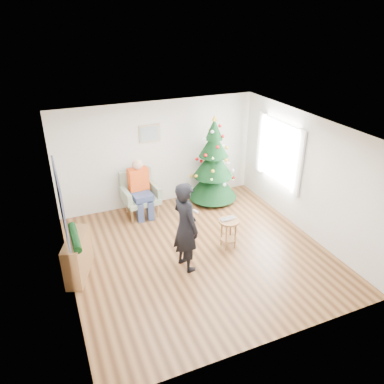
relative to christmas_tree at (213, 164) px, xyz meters
name	(u,v)px	position (x,y,z in m)	size (l,w,h in m)	color
floor	(199,253)	(-1.28, -2.03, -1.01)	(5.00, 5.00, 0.00)	brown
ceiling	(200,130)	(-1.28, -2.03, 1.59)	(5.00, 5.00, 0.00)	white
wall_back	(158,154)	(-1.28, 0.47, 0.29)	(5.00, 5.00, 0.00)	silver
wall_front	(275,274)	(-1.28, -4.53, 0.29)	(5.00, 5.00, 0.00)	silver
wall_left	(62,223)	(-3.78, -2.03, 0.29)	(5.00, 5.00, 0.00)	silver
wall_right	(307,176)	(1.22, -2.03, 0.29)	(5.00, 5.00, 0.00)	silver
window_panel	(279,152)	(1.19, -1.03, 0.49)	(0.04, 1.30, 1.40)	white
curtains	(278,152)	(1.16, -1.03, 0.49)	(0.05, 1.75, 1.50)	white
christmas_tree	(213,164)	(0.00, 0.00, 0.00)	(1.24, 1.24, 2.25)	#3F2816
stool	(228,233)	(-0.62, -2.05, -0.69)	(0.42, 0.42, 0.64)	brown
laptop	(229,220)	(-0.62, -2.05, -0.36)	(0.35, 0.22, 0.03)	silver
armchair	(140,199)	(-1.91, 0.04, -0.62)	(0.89, 0.82, 1.05)	gray
seated_person	(140,188)	(-1.90, -0.02, -0.30)	(0.49, 0.69, 1.37)	navy
standing_man	(185,227)	(-1.69, -2.33, -0.12)	(0.65, 0.43, 1.79)	black
game_controller	(196,211)	(-1.50, -2.36, 0.18)	(0.04, 0.13, 0.04)	white
console	(78,256)	(-3.61, -1.78, -0.61)	(0.30, 1.00, 0.80)	brown
garland	(75,237)	(-3.61, -1.78, -0.19)	(0.14, 0.14, 0.90)	black
tapestry	(61,201)	(-3.74, -1.73, 0.54)	(0.03, 1.50, 1.15)	black
framed_picture	(150,133)	(-1.48, 0.44, 0.84)	(0.52, 0.05, 0.42)	tan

